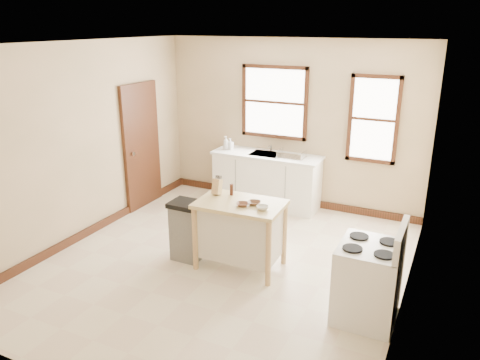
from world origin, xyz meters
name	(u,v)px	position (x,y,z in m)	size (l,w,h in m)	color
floor	(223,264)	(0.00, 0.00, 0.00)	(5.00, 5.00, 0.00)	beige
ceiling	(220,44)	(0.00, 0.00, 2.80)	(5.00, 5.00, 0.00)	white
wall_back	(291,124)	(0.00, 2.50, 1.40)	(4.50, 0.04, 2.80)	#D1B089
wall_left	(82,143)	(-2.25, 0.00, 1.40)	(0.04, 5.00, 2.80)	#D1B089
wall_right	(415,190)	(2.25, 0.00, 1.40)	(0.04, 5.00, 2.80)	#D1B089
window_main	(274,102)	(-0.30, 2.48, 1.75)	(1.17, 0.06, 1.22)	black
window_side	(373,120)	(1.35, 2.48, 1.60)	(0.77, 0.06, 1.37)	black
door_left	(142,146)	(-2.21, 1.30, 1.05)	(0.06, 0.90, 2.10)	black
baseboard_back	(288,199)	(0.00, 2.47, 0.06)	(4.50, 0.04, 0.12)	black
baseboard_left	(93,229)	(-2.22, 0.00, 0.06)	(0.04, 5.00, 0.12)	black
sink_counter	(267,180)	(-0.30, 2.20, 0.46)	(1.86, 0.62, 0.92)	white
faucet	(271,145)	(-0.30, 2.38, 1.03)	(0.03, 0.03, 0.22)	silver
soap_bottle_a	(226,143)	(-1.06, 2.16, 1.04)	(0.09, 0.09, 0.24)	#B2B2B2
soap_bottle_b	(230,144)	(-0.99, 2.19, 1.02)	(0.09, 0.09, 0.20)	#B2B2B2
dish_rack	(292,154)	(0.15, 2.17, 0.97)	(0.44, 0.33, 0.11)	silver
kitchen_island	(240,235)	(0.23, 0.06, 0.45)	(1.09, 0.69, 0.89)	tan
knife_block	(217,187)	(-0.16, 0.18, 0.99)	(0.10, 0.10, 0.20)	#DEB574
pepper_grinder	(231,190)	(0.01, 0.24, 0.97)	(0.04, 0.04, 0.15)	#3E1B10
bowl_a	(243,204)	(0.31, -0.03, 0.91)	(0.15, 0.15, 0.04)	brown
bowl_b	(254,203)	(0.42, 0.07, 0.91)	(0.16, 0.16, 0.04)	brown
bowl_c	(263,208)	(0.57, -0.04, 0.92)	(0.15, 0.15, 0.05)	silver
trash_bin	(187,231)	(-0.50, -0.06, 0.41)	(0.42, 0.35, 0.81)	#5B5B59
gas_stove	(369,271)	(1.93, -0.36, 0.56)	(0.69, 0.69, 1.12)	white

